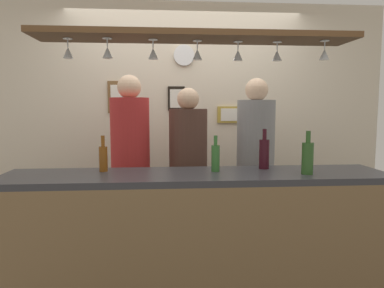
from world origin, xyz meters
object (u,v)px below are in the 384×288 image
Objects in this scene: person_middle_brown_shirt at (188,162)px; person_left_red_shirt at (130,155)px; picture_frame_caricature at (120,97)px; bottle_beer_amber_tall at (103,158)px; person_right_grey_shirt at (255,155)px; wall_clock at (184,55)px; picture_frame_crest at (176,99)px; picture_frame_lower_pair at (231,115)px; bottle_champagne_green at (308,157)px; bottle_wine_dark_red at (264,153)px; bottle_beer_green_import at (216,157)px.

person_left_red_shirt is at bearing 180.00° from person_middle_brown_shirt.
person_middle_brown_shirt is at bearing -46.48° from picture_frame_caricature.
picture_frame_caricature is at bearing 91.18° from bottle_beer_amber_tall.
person_right_grey_shirt is 1.35m from wall_clock.
picture_frame_crest reaches higher than picture_frame_lower_pair.
picture_frame_caricature is at bearing 103.07° from person_left_red_shirt.
bottle_champagne_green is 2.13m from picture_frame_caricature.
picture_frame_crest reaches higher than bottle_beer_amber_tall.
person_middle_brown_shirt is 1.15m from picture_frame_caricature.
person_right_grey_shirt is at bearing 81.84° from bottle_wine_dark_red.
person_right_grey_shirt reaches higher than bottle_beer_amber_tall.
bottle_wine_dark_red is 1.15× the size of bottle_beer_green_import.
bottle_beer_green_import is 1.44m from picture_frame_crest.
person_right_grey_shirt is 1.12m from picture_frame_crest.
bottle_beer_amber_tall is 1.18× the size of wall_clock.
picture_frame_crest is at bearing 115.86° from bottle_wine_dark_red.
picture_frame_lower_pair is (-0.25, 1.50, 0.26)m from bottle_champagne_green.
bottle_champagne_green reaches higher than bottle_beer_amber_tall.
bottle_beer_green_import is at bearing -4.50° from bottle_beer_amber_tall.
bottle_champagne_green is 1.78m from picture_frame_crest.
picture_frame_crest is 0.47m from wall_clock.
person_middle_brown_shirt reaches higher than bottle_champagne_green.
picture_frame_lower_pair is (0.60, 0.00, -0.17)m from picture_frame_crest.
picture_frame_crest reaches higher than person_middle_brown_shirt.
wall_clock is at bearing 89.61° from person_middle_brown_shirt.
bottle_wine_dark_red is 1.29m from picture_frame_lower_pair.
picture_frame_caricature is at bearing 133.52° from person_middle_brown_shirt.
person_left_red_shirt reaches higher than bottle_champagne_green.
person_left_red_shirt is 1.07× the size of person_middle_brown_shirt.
picture_frame_crest is (-0.85, 1.50, 0.43)m from bottle_champagne_green.
bottle_beer_green_import is 1.00× the size of bottle_beer_amber_tall.
person_middle_brown_shirt is 7.52× the size of wall_clock.
bottle_wine_dark_red is at bearing 12.43° from bottle_beer_green_import.
bottle_wine_dark_red reaches higher than bottle_beer_green_import.
bottle_wine_dark_red is 1.00× the size of picture_frame_lower_pair.
picture_frame_caricature is at bearing 179.48° from wall_clock.
picture_frame_crest is 0.76× the size of picture_frame_caricature.
picture_frame_lower_pair is at bearing 0.00° from picture_frame_crest.
person_middle_brown_shirt is 6.37× the size of picture_frame_crest.
person_left_red_shirt is 0.92m from bottle_beer_green_import.
person_right_grey_shirt is 0.80m from picture_frame_lower_pair.
bottle_beer_green_import is 1.63m from wall_clock.
bottle_wine_dark_red is at bearing 1.00° from bottle_beer_amber_tall.
picture_frame_caricature is (-1.45, 1.50, 0.45)m from bottle_champagne_green.
person_middle_brown_shirt is 1.26m from wall_clock.
picture_frame_caricature reaches higher than person_middle_brown_shirt.
person_middle_brown_shirt is at bearing 103.56° from bottle_beer_green_import.
picture_frame_caricature is (-1.20, 0.00, 0.19)m from picture_frame_lower_pair.
picture_frame_caricature is (-1.21, 1.27, 0.45)m from bottle_wine_dark_red.
person_middle_brown_shirt is 6.37× the size of bottle_beer_green_import.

